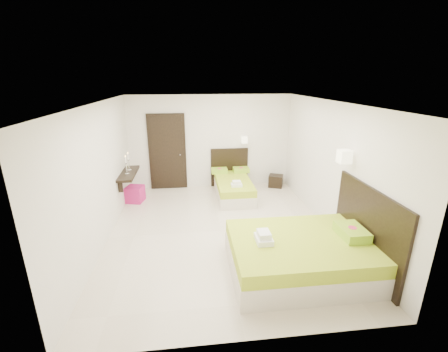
{
  "coord_description": "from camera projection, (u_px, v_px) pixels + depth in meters",
  "views": [
    {
      "loc": [
        -0.58,
        -5.51,
        3.04
      ],
      "look_at": [
        0.1,
        0.3,
        1.1
      ],
      "focal_mm": 24.0,
      "sensor_mm": 36.0,
      "label": 1
    }
  ],
  "objects": [
    {
      "name": "floor",
      "position": [
        221.0,
        231.0,
        6.21
      ],
      "size": [
        5.5,
        5.5,
        0.0
      ],
      "primitive_type": "plane",
      "color": "beige",
      "rests_on": "ground"
    },
    {
      "name": "bed_single",
      "position": [
        233.0,
        185.0,
        8.02
      ],
      "size": [
        1.07,
        1.78,
        1.47
      ],
      "color": "beige",
      "rests_on": "ground"
    },
    {
      "name": "bed_double",
      "position": [
        304.0,
        253.0,
        4.85
      ],
      "size": [
        2.24,
        1.9,
        1.85
      ],
      "color": "beige",
      "rests_on": "ground"
    },
    {
      "name": "nightstand",
      "position": [
        276.0,
        181.0,
        8.68
      ],
      "size": [
        0.49,
        0.47,
        0.35
      ],
      "primitive_type": "cube",
      "rotation": [
        0.0,
        0.0,
        -0.38
      ],
      "color": "black",
      "rests_on": "ground"
    },
    {
      "name": "ottoman",
      "position": [
        135.0,
        194.0,
        7.63
      ],
      "size": [
        0.49,
        0.49,
        0.4
      ],
      "primitive_type": "cube",
      "rotation": [
        0.0,
        0.0,
        -0.24
      ],
      "color": "#AA165F",
      "rests_on": "ground"
    },
    {
      "name": "door",
      "position": [
        167.0,
        152.0,
        8.29
      ],
      "size": [
        1.02,
        0.15,
        2.14
      ],
      "color": "black",
      "rests_on": "ground"
    },
    {
      "name": "console_shelf",
      "position": [
        128.0,
        174.0,
        7.23
      ],
      "size": [
        0.35,
        1.2,
        0.78
      ],
      "color": "black",
      "rests_on": "ground"
    }
  ]
}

